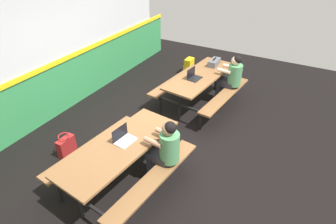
% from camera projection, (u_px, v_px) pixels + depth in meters
% --- Properties ---
extents(ground_plane, '(10.00, 10.00, 0.02)m').
position_uv_depth(ground_plane, '(167.00, 135.00, 5.65)').
color(ground_plane, black).
extents(accent_backdrop, '(8.00, 0.14, 2.60)m').
position_uv_depth(accent_backdrop, '(64.00, 53.00, 5.99)').
color(accent_backdrop, '#338C4C').
rests_on(accent_backdrop, ground).
extents(picnic_table_left, '(2.11, 1.75, 0.74)m').
position_uv_depth(picnic_table_left, '(121.00, 154.00, 4.30)').
color(picnic_table_left, brown).
rests_on(picnic_table_left, ground).
extents(picnic_table_right, '(2.11, 1.75, 0.74)m').
position_uv_depth(picnic_table_right, '(200.00, 81.00, 6.34)').
color(picnic_table_right, brown).
rests_on(picnic_table_right, ground).
extents(student_nearer, '(0.39, 0.54, 1.21)m').
position_uv_depth(student_nearer, '(165.00, 148.00, 4.23)').
color(student_nearer, '#2D2D38').
rests_on(student_nearer, ground).
extents(student_further, '(0.39, 0.54, 1.21)m').
position_uv_depth(student_further, '(231.00, 76.00, 6.29)').
color(student_further, '#2D2D38').
rests_on(student_further, ground).
extents(laptop_silver, '(0.34, 0.25, 0.22)m').
position_uv_depth(laptop_silver, '(124.00, 138.00, 4.29)').
color(laptop_silver, silver).
rests_on(laptop_silver, picnic_table_left).
extents(laptop_dark, '(0.34, 0.25, 0.22)m').
position_uv_depth(laptop_dark, '(194.00, 76.00, 6.08)').
color(laptop_dark, black).
rests_on(laptop_dark, picnic_table_right).
extents(toolbox_grey, '(0.40, 0.18, 0.18)m').
position_uv_depth(toolbox_grey, '(214.00, 62.00, 6.66)').
color(toolbox_grey, '#595B60').
rests_on(toolbox_grey, picnic_table_right).
extents(backpack_dark, '(0.30, 0.22, 0.44)m').
position_uv_depth(backpack_dark, '(189.00, 66.00, 7.93)').
color(backpack_dark, yellow).
rests_on(backpack_dark, ground).
extents(tote_bag_bright, '(0.34, 0.21, 0.43)m').
position_uv_depth(tote_bag_bright, '(66.00, 146.00, 5.06)').
color(tote_bag_bright, maroon).
rests_on(tote_bag_bright, ground).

